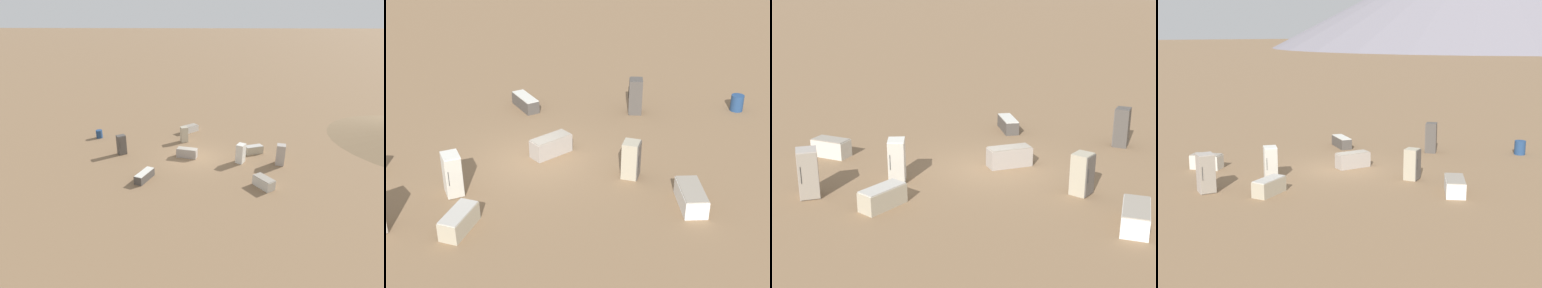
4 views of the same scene
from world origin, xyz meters
TOP-DOWN VIEW (x-y plane):
  - ground_plane at (0.00, 0.00)m, footprint 1000.00×1000.00m
  - discarded_fridge_0 at (-1.04, 6.05)m, footprint 1.81×1.75m
  - discarded_fridge_1 at (3.57, -0.61)m, footprint 0.84×0.94m
  - discarded_fridge_2 at (-6.20, 0.23)m, footprint 0.89×0.88m
  - discarded_fridge_3 at (-0.72, 0.02)m, footprint 1.73×0.94m
  - discarded_fridge_6 at (-3.33, -4.01)m, footprint 1.15×1.85m
  - discarded_fridge_7 at (-1.31, 3.42)m, footprint 0.80×0.79m
  - discarded_fridge_8 at (4.80, 1.22)m, footprint 1.64×1.16m
  - rusty_barrel at (-9.46, 3.72)m, footprint 0.59×0.59m

SIDE VIEW (x-z plane):
  - ground_plane at x=0.00m, z-range 0.00..0.00m
  - discarded_fridge_6 at x=-3.33m, z-range 0.00..0.60m
  - discarded_fridge_0 at x=-1.04m, z-range 0.00..0.66m
  - discarded_fridge_8 at x=4.80m, z-range 0.00..0.67m
  - discarded_fridge_3 at x=-0.72m, z-range 0.00..0.75m
  - rusty_barrel at x=-9.46m, z-range 0.00..0.75m
  - discarded_fridge_7 at x=-1.31m, z-range 0.00..1.40m
  - discarded_fridge_1 at x=3.57m, z-range 0.00..1.52m
  - discarded_fridge_2 at x=-6.20m, z-range 0.00..1.64m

